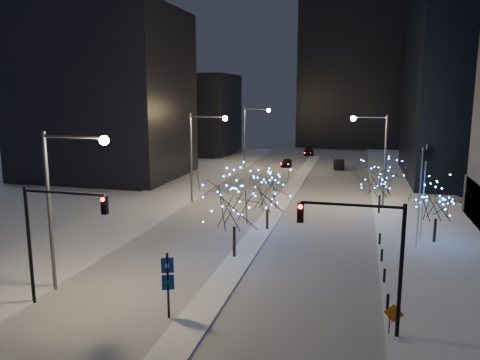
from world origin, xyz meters
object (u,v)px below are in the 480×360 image
(street_lamp_w_far, at_px, (251,129))
(holiday_tree_plaza_near, at_px, (437,201))
(holiday_tree_plaza_far, at_px, (381,179))
(car_near, at_px, (287,162))
(street_lamp_east, at_px, (377,148))
(holiday_tree_median_far, at_px, (268,192))
(traffic_signal_west, at_px, (51,227))
(holiday_tree_median_near, at_px, (234,201))
(construction_sign, at_px, (393,316))
(street_lamp_w_near, at_px, (63,190))
(car_mid, at_px, (339,164))
(traffic_signal_east, at_px, (369,246))
(car_far, at_px, (309,152))
(wayfinding_sign, at_px, (168,278))
(street_lamp_w_mid, at_px, (200,146))

(street_lamp_w_far, distance_m, holiday_tree_plaza_near, 41.63)
(holiday_tree_plaza_far, bearing_deg, car_near, 115.49)
(street_lamp_east, height_order, holiday_tree_median_far, street_lamp_east)
(holiday_tree_plaza_near, bearing_deg, holiday_tree_plaza_far, 115.09)
(traffic_signal_west, height_order, holiday_tree_median_far, traffic_signal_west)
(holiday_tree_median_near, distance_m, construction_sign, 14.56)
(street_lamp_w_near, height_order, car_mid, street_lamp_w_near)
(holiday_tree_plaza_near, relative_size, holiday_tree_plaza_far, 0.89)
(street_lamp_w_near, height_order, holiday_tree_median_far, street_lamp_w_near)
(traffic_signal_east, bearing_deg, holiday_tree_plaza_near, 71.40)
(street_lamp_w_near, distance_m, construction_sign, 19.99)
(street_lamp_w_far, relative_size, holiday_tree_plaza_far, 1.67)
(street_lamp_east, bearing_deg, car_far, 105.56)
(car_near, distance_m, car_mid, 8.70)
(street_lamp_w_far, xyz_separation_m, traffic_signal_west, (0.50, -52.00, -1.74))
(traffic_signal_west, bearing_deg, holiday_tree_median_near, 52.42)
(street_lamp_w_near, distance_m, wayfinding_sign, 8.70)
(car_mid, bearing_deg, street_lamp_w_far, 9.64)
(traffic_signal_east, height_order, car_far, traffic_signal_east)
(traffic_signal_west, bearing_deg, wayfinding_sign, 1.82)
(street_lamp_w_near, xyz_separation_m, wayfinding_sign, (7.41, -1.78, -4.19))
(traffic_signal_west, xyz_separation_m, construction_sign, (18.74, 1.13, -3.63))
(street_lamp_w_mid, xyz_separation_m, holiday_tree_median_near, (8.44, -16.68, -2.06))
(wayfinding_sign, bearing_deg, holiday_tree_plaza_far, 41.41)
(holiday_tree_median_far, distance_m, wayfinding_sign, 18.00)
(street_lamp_w_near, distance_m, traffic_signal_east, 17.99)
(traffic_signal_west, bearing_deg, car_far, 84.46)
(street_lamp_w_near, relative_size, car_near, 2.56)
(street_lamp_w_near, xyz_separation_m, car_far, (7.44, 69.60, -5.79))
(street_lamp_w_near, xyz_separation_m, construction_sign, (19.24, -0.87, -5.37))
(traffic_signal_west, height_order, car_mid, traffic_signal_west)
(car_near, height_order, holiday_tree_plaza_near, holiday_tree_plaza_near)
(holiday_tree_median_near, bearing_deg, holiday_tree_median_far, 82.64)
(traffic_signal_east, relative_size, car_near, 1.79)
(holiday_tree_median_far, height_order, construction_sign, holiday_tree_median_far)
(street_lamp_east, distance_m, traffic_signal_west, 35.30)
(car_far, xyz_separation_m, wayfinding_sign, (-0.03, -71.39, 1.60))
(street_lamp_w_far, bearing_deg, car_near, 36.67)
(traffic_signal_west, relative_size, holiday_tree_median_near, 1.05)
(street_lamp_east, bearing_deg, holiday_tree_plaza_far, -83.21)
(street_lamp_east, height_order, holiday_tree_plaza_far, street_lamp_east)
(street_lamp_w_mid, xyz_separation_m, street_lamp_east, (19.02, 3.00, -0.05))
(street_lamp_w_far, relative_size, holiday_tree_median_near, 1.50)
(wayfinding_sign, bearing_deg, car_near, 68.09)
(traffic_signal_east, relative_size, holiday_tree_plaza_far, 1.17)
(construction_sign, bearing_deg, holiday_tree_median_far, 130.71)
(street_lamp_east, bearing_deg, street_lamp_w_mid, -171.04)
(car_near, xyz_separation_m, car_mid, (8.70, -0.34, 0.12))
(car_far, bearing_deg, traffic_signal_west, -102.43)
(car_far, bearing_deg, holiday_tree_plaza_near, -80.26)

